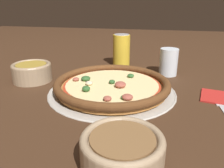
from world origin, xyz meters
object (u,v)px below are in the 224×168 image
Objects in this scene: pizza at (112,84)px; drinking_cup at (169,62)px; beverage_can at (121,50)px; bowl_far at (122,151)px; bowl_near at (32,71)px; pizza_tray at (112,90)px.

pizza is 0.25m from drinking_cup.
beverage_can is (0.18, -0.08, 0.02)m from drinking_cup.
drinking_cup is (-0.08, -0.49, 0.01)m from bowl_far.
bowl_far is at bearing 105.10° from pizza.
beverage_can reaches higher than bowl_near.
bowl_far is (-0.08, 0.30, 0.01)m from pizza.
pizza_tray is 0.27m from bowl_near.
drinking_cup reaches higher than pizza_tray.
pizza_tray is 0.02m from pizza.
drinking_cup is (-0.43, -0.15, 0.01)m from bowl_near.
beverage_can is (0.02, -0.27, 0.06)m from pizza_tray.
drinking_cup reaches higher than bowl_near.
bowl_far is 1.36× the size of drinking_cup.
bowl_far is at bearing 105.05° from pizza_tray.
bowl_far is at bearing 80.89° from drinking_cup.
bowl_far is (-0.08, 0.30, 0.03)m from pizza_tray.
pizza_tray is 1.10× the size of pizza.
beverage_can is (-0.25, -0.23, 0.03)m from bowl_near.
bowl_near is 0.34m from beverage_can.
pizza is (0.00, 0.00, 0.02)m from pizza_tray.
bowl_far is at bearing 100.07° from beverage_can.
beverage_can is at bearing -136.82° from bowl_near.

